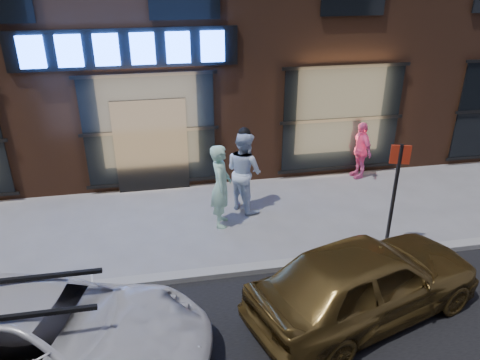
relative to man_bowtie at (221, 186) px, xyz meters
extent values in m
plane|color=slate|center=(-1.45, -1.88, -0.96)|extent=(90.00, 90.00, 0.00)
cube|color=gray|center=(-1.45, -1.88, -0.90)|extent=(60.00, 0.25, 0.12)
cube|color=black|center=(-1.85, 2.07, 2.64)|extent=(5.20, 0.06, 0.90)
cube|color=black|center=(-1.45, 2.04, 0.24)|extent=(1.80, 0.10, 2.40)
cube|color=#FFBF72|center=(-1.45, 2.10, 0.64)|extent=(3.00, 0.04, 2.60)
cube|color=black|center=(-1.45, 2.06, 0.64)|extent=(3.20, 0.06, 2.80)
cube|color=#FFBF72|center=(3.55, 2.10, 0.64)|extent=(3.00, 0.04, 2.60)
cube|color=black|center=(3.55, 2.06, 0.64)|extent=(3.20, 0.06, 2.80)
cube|color=#2659FF|center=(-3.85, 2.00, 2.64)|extent=(0.55, 0.12, 0.70)
cube|color=#2659FF|center=(-3.05, 2.00, 2.64)|extent=(0.55, 0.12, 0.70)
cube|color=#2659FF|center=(-2.25, 2.00, 2.64)|extent=(0.55, 0.12, 0.70)
cube|color=#2659FF|center=(-1.45, 2.00, 2.64)|extent=(0.55, 0.12, 0.70)
cube|color=#2659FF|center=(-0.65, 2.00, 2.64)|extent=(0.55, 0.12, 0.70)
cube|color=#2659FF|center=(0.15, 2.00, 2.64)|extent=(0.55, 0.12, 0.70)
imported|color=#BAF4D2|center=(0.00, 0.00, 0.00)|extent=(0.58, 0.77, 1.91)
imported|color=white|center=(0.64, 0.64, 0.02)|extent=(1.13, 1.19, 1.95)
imported|color=pink|center=(4.06, 1.82, -0.18)|extent=(0.52, 0.96, 1.56)
imported|color=silver|center=(-3.03, -3.62, -0.31)|extent=(5.10, 3.39, 1.30)
imported|color=brown|center=(1.91, -3.37, -0.25)|extent=(4.45, 2.86, 1.41)
cylinder|color=#262628|center=(3.17, -1.68, 0.22)|extent=(0.07, 0.07, 2.35)
cube|color=red|center=(3.17, -1.68, 1.19)|extent=(0.37, 0.14, 0.37)
camera|label=1|loc=(-1.26, -9.08, 4.55)|focal=35.00mm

